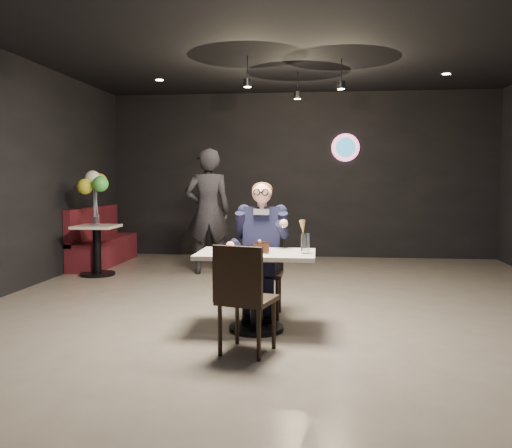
# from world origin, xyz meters

# --- Properties ---
(floor) EXTENTS (9.00, 9.00, 0.00)m
(floor) POSITION_xyz_m (0.00, 0.00, 0.00)
(floor) COLOR slate
(floor) RESTS_ON ground
(wall_sign) EXTENTS (0.50, 0.06, 0.50)m
(wall_sign) POSITION_xyz_m (0.80, 4.47, 2.00)
(wall_sign) COLOR pink
(wall_sign) RESTS_ON floor
(pendant_lights) EXTENTS (1.40, 1.20, 0.36)m
(pendant_lights) POSITION_xyz_m (0.00, 2.00, 2.88)
(pendant_lights) COLOR black
(pendant_lights) RESTS_ON floor
(main_table) EXTENTS (1.10, 0.70, 0.75)m
(main_table) POSITION_xyz_m (-0.26, -0.48, 0.38)
(main_table) COLOR white
(main_table) RESTS_ON floor
(chair_far) EXTENTS (0.42, 0.46, 0.92)m
(chair_far) POSITION_xyz_m (-0.26, 0.07, 0.46)
(chair_far) COLOR black
(chair_far) RESTS_ON floor
(chair_near) EXTENTS (0.53, 0.56, 0.92)m
(chair_near) POSITION_xyz_m (-0.26, -1.14, 0.46)
(chair_near) COLOR black
(chair_near) RESTS_ON floor
(seated_man) EXTENTS (0.60, 0.80, 1.44)m
(seated_man) POSITION_xyz_m (-0.26, 0.07, 0.72)
(seated_man) COLOR black
(seated_man) RESTS_ON floor
(dessert_plate) EXTENTS (0.20, 0.20, 0.01)m
(dessert_plate) POSITION_xyz_m (-0.24, -0.54, 0.76)
(dessert_plate) COLOR white
(dessert_plate) RESTS_ON main_table
(cake_slice) EXTENTS (0.15, 0.14, 0.09)m
(cake_slice) POSITION_xyz_m (-0.20, -0.58, 0.81)
(cake_slice) COLOR black
(cake_slice) RESTS_ON dessert_plate
(mint_leaf) EXTENTS (0.07, 0.04, 0.01)m
(mint_leaf) POSITION_xyz_m (-0.16, -0.58, 0.84)
(mint_leaf) COLOR green
(mint_leaf) RESTS_ON cake_slice
(sundae_glass) EXTENTS (0.08, 0.08, 0.18)m
(sundae_glass) POSITION_xyz_m (0.20, -0.51, 0.84)
(sundae_glass) COLOR silver
(sundae_glass) RESTS_ON main_table
(wafer_cone) EXTENTS (0.08, 0.08, 0.13)m
(wafer_cone) POSITION_xyz_m (0.17, -0.54, 0.99)
(wafer_cone) COLOR tan
(wafer_cone) RESTS_ON sundae_glass
(booth_bench) EXTENTS (0.48, 1.93, 0.96)m
(booth_bench) POSITION_xyz_m (-3.25, 3.18, 0.48)
(booth_bench) COLOR #470F14
(booth_bench) RESTS_ON floor
(side_table) EXTENTS (0.59, 0.59, 0.74)m
(side_table) POSITION_xyz_m (-2.95, 2.18, 0.37)
(side_table) COLOR white
(side_table) RESTS_ON floor
(balloon_vase) EXTENTS (0.10, 0.10, 0.15)m
(balloon_vase) POSITION_xyz_m (-2.95, 2.18, 0.83)
(balloon_vase) COLOR silver
(balloon_vase) RESTS_ON side_table
(balloon_bunch) EXTENTS (0.42, 0.42, 0.70)m
(balloon_bunch) POSITION_xyz_m (-2.95, 2.18, 1.25)
(balloon_bunch) COLOR yellow
(balloon_bunch) RESTS_ON balloon_vase
(passerby) EXTENTS (0.78, 0.61, 1.89)m
(passerby) POSITION_xyz_m (-1.34, 2.53, 0.94)
(passerby) COLOR black
(passerby) RESTS_ON floor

